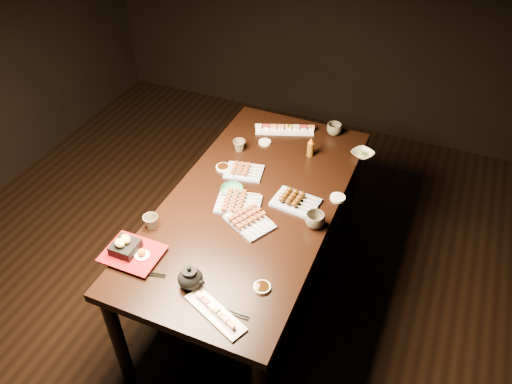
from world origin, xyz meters
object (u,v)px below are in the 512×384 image
dining_table (253,247)px  teacup_near_left (151,222)px  teapot (190,276)px  sushi_platter_far (285,128)px  tempura_tray (132,249)px  teacup_far_right (334,129)px  yakitori_plate_center (238,201)px  yakitori_plate_left (244,169)px  teacup_mid_right (315,220)px  condiment_bottle (311,147)px  sushi_platter_near (215,311)px  yakitori_plate_right (249,219)px  edamame_bowl_green (232,191)px  teacup_far_left (239,146)px  edamame_bowl_cream (363,154)px

dining_table → teacup_near_left: bearing=-125.4°
teapot → sushi_platter_far: bearing=101.1°
tempura_tray → teacup_far_right: 1.54m
yakitori_plate_center → yakitori_plate_left: yakitori_plate_center is taller
teacup_mid_right → teapot: 0.72m
teapot → teacup_near_left: bearing=154.5°
sushi_platter_far → teacup_near_left: 1.16m
sushi_platter_far → condiment_bottle: (0.24, -0.19, 0.04)m
dining_table → sushi_platter_near: size_ratio=5.56×
tempura_tray → sushi_platter_far: bearing=77.3°
yakitori_plate_right → teacup_near_left: teacup_near_left is taller
edamame_bowl_green → teacup_mid_right: (0.51, -0.07, 0.02)m
sushi_platter_near → teacup_far_left: teacup_far_left is taller
yakitori_plate_right → teacup_mid_right: size_ratio=2.34×
teacup_mid_right → teacup_far_left: (-0.64, 0.46, -0.00)m
yakitori_plate_right → edamame_bowl_green: yakitori_plate_right is taller
tempura_tray → teacup_far_left: 1.02m
edamame_bowl_cream → tempura_tray: size_ratio=0.46×
sushi_platter_near → yakitori_plate_center: (-0.20, 0.69, 0.01)m
teapot → yakitori_plate_left: bearing=106.7°
tempura_tray → teacup_mid_right: (0.75, 0.55, -0.01)m
yakitori_plate_center → edamame_bowl_green: size_ratio=1.94×
condiment_bottle → yakitori_plate_right: bearing=-98.3°
teacup_far_left → teacup_far_right: bearing=39.8°
dining_table → yakitori_plate_left: yakitori_plate_left is taller
edamame_bowl_green → condiment_bottle: condiment_bottle is taller
tempura_tray → condiment_bottle: (0.54, 1.13, 0.01)m
teapot → edamame_bowl_green: bearing=107.7°
dining_table → teapot: bearing=-82.9°
teacup_far_left → teapot: size_ratio=0.56×
sushi_platter_far → yakitori_plate_center: (0.02, -0.79, 0.01)m
yakitori_plate_center → tempura_tray: size_ratio=0.86×
yakitori_plate_center → tempura_tray: 0.63m
teacup_far_left → tempura_tray: bearing=-96.4°
edamame_bowl_green → teapot: 0.67m
teacup_far_right → condiment_bottle: (-0.07, -0.29, 0.03)m
sushi_platter_far → yakitori_plate_left: size_ratio=1.73×
yakitori_plate_left → dining_table: bearing=-66.2°
sushi_platter_near → teacup_mid_right: (0.23, 0.70, 0.02)m
dining_table → sushi_platter_near: 0.87m
edamame_bowl_green → tempura_tray: size_ratio=0.45×
tempura_tray → edamame_bowl_cream: bearing=56.2°
sushi_platter_near → teacup_near_left: size_ratio=4.07×
teacup_far_left → dining_table: bearing=-56.9°
edamame_bowl_cream → yakitori_plate_right: bearing=-116.2°
dining_table → edamame_bowl_green: bearing=-174.8°
teacup_mid_right → teapot: size_ratio=0.74×
teacup_near_left → teacup_far_left: bearing=80.2°
yakitori_plate_left → condiment_bottle: bearing=35.3°
edamame_bowl_cream → teacup_far_left: teacup_far_left is taller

